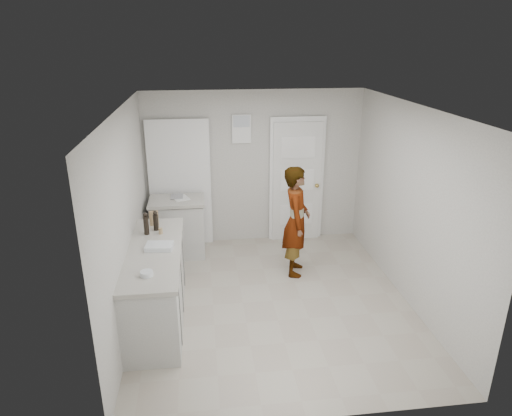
{
  "coord_description": "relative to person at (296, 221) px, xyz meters",
  "views": [
    {
      "loc": [
        -0.85,
        -5.11,
        3.25
      ],
      "look_at": [
        -0.17,
        0.4,
        1.16
      ],
      "focal_mm": 32.0,
      "sensor_mm": 36.0,
      "label": 1
    }
  ],
  "objects": [
    {
      "name": "oil_cruet_a",
      "position": [
        -1.91,
        -0.36,
        0.25
      ],
      "size": [
        0.07,
        0.07,
        0.26
      ],
      "color": "black",
      "rests_on": "main_counter"
    },
    {
      "name": "spice_jar",
      "position": [
        -1.84,
        -0.49,
        0.16
      ],
      "size": [
        0.05,
        0.05,
        0.08
      ],
      "primitive_type": "cylinder",
      "color": "tan",
      "rests_on": "main_counter"
    },
    {
      "name": "person",
      "position": [
        0.0,
        0.0,
        0.0
      ],
      "size": [
        0.5,
        0.65,
        1.6
      ],
      "primitive_type": "imported",
      "rotation": [
        0.0,
        0.0,
        1.36
      ],
      "color": "silver",
      "rests_on": "ground"
    },
    {
      "name": "room_shell",
      "position": [
        -0.63,
        1.2,
        0.22
      ],
      "size": [
        4.0,
        4.0,
        4.0
      ],
      "color": "#ABA8A2",
      "rests_on": "ground"
    },
    {
      "name": "papers",
      "position": [
        -1.64,
        0.85,
        0.13
      ],
      "size": [
        0.3,
        0.34,
        0.01
      ],
      "primitive_type": "cube",
      "rotation": [
        0.0,
        0.0,
        0.35
      ],
      "color": "white",
      "rests_on": "side_counter"
    },
    {
      "name": "egg_bowl",
      "position": [
        -1.91,
        -1.57,
        0.15
      ],
      "size": [
        0.13,
        0.13,
        0.05
      ],
      "color": "silver",
      "rests_on": "main_counter"
    },
    {
      "name": "side_counter",
      "position": [
        -1.7,
        0.8,
        -0.37
      ],
      "size": [
        0.84,
        0.61,
        0.93
      ],
      "color": "silver",
      "rests_on": "ground"
    },
    {
      "name": "baking_dish",
      "position": [
        -1.83,
        -0.92,
        0.15
      ],
      "size": [
        0.33,
        0.25,
        0.06
      ],
      "rotation": [
        0.0,
        0.0,
        -0.11
      ],
      "color": "silver",
      "rests_on": "main_counter"
    },
    {
      "name": "oil_cruet_b",
      "position": [
        -2.02,
        -0.49,
        0.26
      ],
      "size": [
        0.06,
        0.06,
        0.29
      ],
      "color": "black",
      "rests_on": "main_counter"
    },
    {
      "name": "cake_mix_box",
      "position": [
        -1.95,
        -0.19,
        0.22
      ],
      "size": [
        0.12,
        0.07,
        0.19
      ],
      "primitive_type": "cube",
      "rotation": [
        0.0,
        0.0,
        0.15
      ],
      "color": "#865F43",
      "rests_on": "main_counter"
    },
    {
      "name": "ground",
      "position": [
        -0.45,
        -0.75,
        -0.8
      ],
      "size": [
        4.0,
        4.0,
        0.0
      ],
      "primitive_type": "plane",
      "color": "#A99E8E",
      "rests_on": "ground"
    },
    {
      "name": "main_counter",
      "position": [
        -1.9,
        -0.95,
        -0.37
      ],
      "size": [
        0.64,
        1.96,
        0.93
      ],
      "color": "silver",
      "rests_on": "ground"
    }
  ]
}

